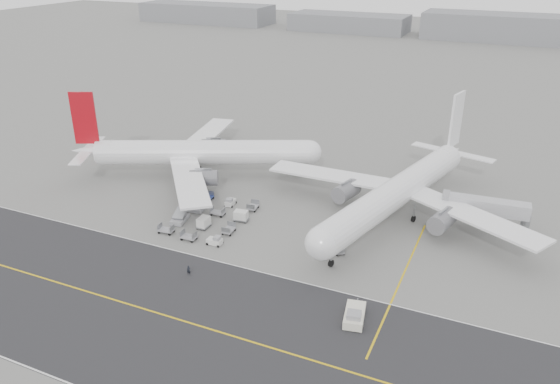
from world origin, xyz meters
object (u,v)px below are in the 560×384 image
at_px(airliner_b, 399,191).
at_px(pushback_tug, 354,315).
at_px(jet_bridge, 487,208).
at_px(airliner_a, 197,152).
at_px(ground_crew_a, 189,270).

height_order(airliner_b, pushback_tug, airliner_b).
xyz_separation_m(pushback_tug, jet_bridge, (13.90, 36.22, 3.41)).
distance_m(airliner_a, airliner_b, 46.41).
height_order(pushback_tug, ground_crew_a, pushback_tug).
xyz_separation_m(airliner_b, ground_crew_a, (-25.69, -33.79, -4.84)).
distance_m(pushback_tug, jet_bridge, 38.94).
bearing_deg(ground_crew_a, pushback_tug, -21.15).
xyz_separation_m(pushback_tug, ground_crew_a, (-27.65, 0.30, -0.02)).
height_order(airliner_b, ground_crew_a, airliner_b).
height_order(jet_bridge, ground_crew_a, jet_bridge).
xyz_separation_m(jet_bridge, ground_crew_a, (-41.55, -35.92, -3.42)).
distance_m(airliner_a, jet_bridge, 62.22).
relative_size(airliner_a, ground_crew_a, 31.24).
distance_m(airliner_b, jet_bridge, 16.06).
distance_m(airliner_a, pushback_tug, 60.64).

